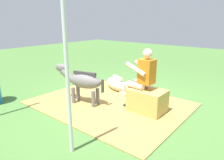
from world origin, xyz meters
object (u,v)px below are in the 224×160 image
Objects in this scene: hay_bale at (147,101)px; tent_pole_left at (67,78)px; pony_lying at (118,84)px; person_seated at (142,77)px; pony_standing at (82,81)px.

tent_pole_left reaches higher than hay_bale.
pony_lying is (1.37, -0.73, -0.07)m from hay_bale.
tent_pole_left is (0.18, 2.00, 0.92)m from hay_bale.
hay_bale is at bearing 177.65° from person_seated.
tent_pole_left reaches higher than pony_lying.
tent_pole_left reaches higher than pony_standing.
tent_pole_left is at bearing 89.68° from person_seated.
pony_standing is 0.56× the size of tent_pole_left.
person_seated reaches higher than pony_lying.
hay_bale reaches higher than pony_lying.
person_seated is at bearing -2.35° from hay_bale.
hay_bale is 0.57× the size of pony_standing.
pony_standing is at bearing 24.15° from person_seated.
person_seated is 1.52m from pony_lying.
person_seated is (0.17, -0.01, 0.52)m from hay_bale.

